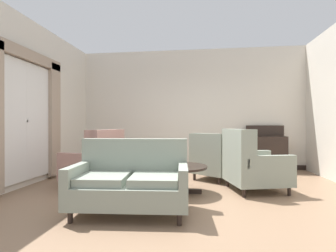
{
  "coord_description": "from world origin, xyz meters",
  "views": [
    {
      "loc": [
        0.27,
        -3.75,
        1.12
      ],
      "look_at": [
        -0.34,
        0.98,
        1.11
      ],
      "focal_mm": 26.6,
      "sensor_mm": 36.0,
      "label": 1
    }
  ],
  "objects_px": {
    "armchair_near_window": "(96,163)",
    "settee": "(131,182)",
    "porcelain_vase": "(179,156)",
    "armchair_back_corner": "(214,159)",
    "coffee_table": "(180,170)",
    "sideboard": "(266,151)",
    "armchair_far_left": "(252,166)"
  },
  "relations": [
    {
      "from": "settee",
      "to": "armchair_near_window",
      "type": "xyz_separation_m",
      "value": [
        -1.0,
        1.23,
        0.04
      ]
    },
    {
      "from": "armchair_near_window",
      "to": "armchair_back_corner",
      "type": "height_order",
      "value": "armchair_near_window"
    },
    {
      "from": "porcelain_vase",
      "to": "armchair_back_corner",
      "type": "distance_m",
      "value": 1.3
    },
    {
      "from": "coffee_table",
      "to": "settee",
      "type": "distance_m",
      "value": 1.13
    },
    {
      "from": "armchair_near_window",
      "to": "settee",
      "type": "bearing_deg",
      "value": 52.49
    },
    {
      "from": "coffee_table",
      "to": "armchair_back_corner",
      "type": "bearing_deg",
      "value": 60.9
    },
    {
      "from": "armchair_far_left",
      "to": "armchair_near_window",
      "type": "bearing_deg",
      "value": 76.34
    },
    {
      "from": "coffee_table",
      "to": "sideboard",
      "type": "distance_m",
      "value": 3.0
    },
    {
      "from": "porcelain_vase",
      "to": "armchair_back_corner",
      "type": "xyz_separation_m",
      "value": [
        0.63,
        1.12,
        -0.19
      ]
    },
    {
      "from": "armchair_far_left",
      "to": "sideboard",
      "type": "bearing_deg",
      "value": -35.41
    },
    {
      "from": "armchair_near_window",
      "to": "armchair_far_left",
      "type": "bearing_deg",
      "value": 104.43
    },
    {
      "from": "coffee_table",
      "to": "armchair_far_left",
      "type": "height_order",
      "value": "armchair_far_left"
    },
    {
      "from": "armchair_back_corner",
      "to": "porcelain_vase",
      "type": "bearing_deg",
      "value": 94.81
    },
    {
      "from": "coffee_table",
      "to": "armchair_near_window",
      "type": "height_order",
      "value": "armchair_near_window"
    },
    {
      "from": "porcelain_vase",
      "to": "armchair_far_left",
      "type": "relative_size",
      "value": 0.33
    },
    {
      "from": "armchair_near_window",
      "to": "armchair_far_left",
      "type": "height_order",
      "value": "armchair_far_left"
    },
    {
      "from": "porcelain_vase",
      "to": "sideboard",
      "type": "bearing_deg",
      "value": 49.3
    },
    {
      "from": "coffee_table",
      "to": "sideboard",
      "type": "xyz_separation_m",
      "value": [
        1.95,
        2.27,
        0.12
      ]
    },
    {
      "from": "settee",
      "to": "armchair_far_left",
      "type": "bearing_deg",
      "value": 31.7
    },
    {
      "from": "porcelain_vase",
      "to": "sideboard",
      "type": "distance_m",
      "value": 3.01
    },
    {
      "from": "porcelain_vase",
      "to": "settee",
      "type": "xyz_separation_m",
      "value": [
        -0.54,
        -0.98,
        -0.22
      ]
    },
    {
      "from": "porcelain_vase",
      "to": "armchair_near_window",
      "type": "bearing_deg",
      "value": 170.86
    },
    {
      "from": "sideboard",
      "to": "coffee_table",
      "type": "bearing_deg",
      "value": -130.64
    },
    {
      "from": "armchair_near_window",
      "to": "sideboard",
      "type": "relative_size",
      "value": 0.93
    },
    {
      "from": "porcelain_vase",
      "to": "armchair_far_left",
      "type": "distance_m",
      "value": 1.27
    },
    {
      "from": "coffee_table",
      "to": "armchair_near_window",
      "type": "relative_size",
      "value": 0.86
    },
    {
      "from": "coffee_table",
      "to": "armchair_back_corner",
      "type": "distance_m",
      "value": 1.27
    },
    {
      "from": "sideboard",
      "to": "armchair_near_window",
      "type": "bearing_deg",
      "value": -149.88
    },
    {
      "from": "armchair_back_corner",
      "to": "armchair_far_left",
      "type": "xyz_separation_m",
      "value": [
        0.59,
        -0.82,
        0.02
      ]
    },
    {
      "from": "settee",
      "to": "armchair_far_left",
      "type": "height_order",
      "value": "armchair_far_left"
    },
    {
      "from": "settee",
      "to": "armchair_back_corner",
      "type": "bearing_deg",
      "value": 56.47
    },
    {
      "from": "armchair_near_window",
      "to": "sideboard",
      "type": "distance_m",
      "value": 4.05
    }
  ]
}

